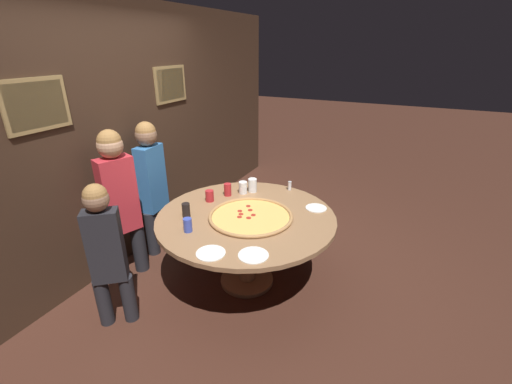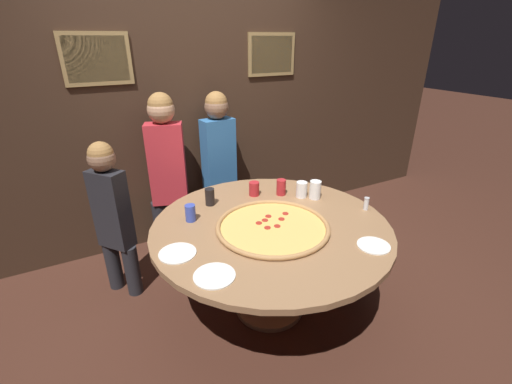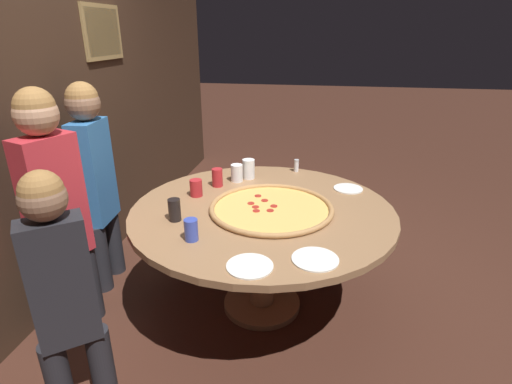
{
  "view_description": "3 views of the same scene",
  "coord_description": "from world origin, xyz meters",
  "px_view_note": "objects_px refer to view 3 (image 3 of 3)",
  "views": [
    {
      "loc": [
        -2.47,
        -1.29,
        2.18
      ],
      "look_at": [
        0.08,
        -0.06,
        0.95
      ],
      "focal_mm": 24.0,
      "sensor_mm": 36.0,
      "label": 1
    },
    {
      "loc": [
        -1.06,
        -1.75,
        1.91
      ],
      "look_at": [
        -0.08,
        0.07,
        0.97
      ],
      "focal_mm": 24.0,
      "sensor_mm": 36.0,
      "label": 2
    },
    {
      "loc": [
        -2.23,
        -0.35,
        1.76
      ],
      "look_at": [
        -0.07,
        0.03,
        0.87
      ],
      "focal_mm": 28.0,
      "sensor_mm": 36.0,
      "label": 3
    }
  ],
  "objects_px": {
    "white_plate_left_side": "(250,266)",
    "diner_far_left": "(55,204)",
    "diner_far_right": "(62,288)",
    "giant_pizza": "(271,208)",
    "white_plate_near_front": "(315,259)",
    "dining_table": "(262,226)",
    "condiment_shaker": "(296,165)",
    "white_plate_beside_cup": "(348,189)",
    "drink_cup_near_right": "(217,178)",
    "drink_cup_near_left": "(237,173)",
    "diner_centre_back": "(95,176)",
    "drink_cup_by_shaker": "(191,230)",
    "drink_cup_beside_pizza": "(249,169)",
    "drink_cup_far_left": "(175,210)",
    "drink_cup_front_edge": "(196,188)"
  },
  "relations": [
    {
      "from": "drink_cup_by_shaker",
      "to": "condiment_shaker",
      "type": "height_order",
      "value": "drink_cup_by_shaker"
    },
    {
      "from": "dining_table",
      "to": "diner_far_left",
      "type": "bearing_deg",
      "value": 109.66
    },
    {
      "from": "dining_table",
      "to": "condiment_shaker",
      "type": "relative_size",
      "value": 16.84
    },
    {
      "from": "drink_cup_near_right",
      "to": "white_plate_beside_cup",
      "type": "distance_m",
      "value": 0.92
    },
    {
      "from": "drink_cup_beside_pizza",
      "to": "diner_centre_back",
      "type": "xyz_separation_m",
      "value": [
        -0.4,
        1.0,
        0.02
      ]
    },
    {
      "from": "giant_pizza",
      "to": "white_plate_near_front",
      "type": "distance_m",
      "value": 0.61
    },
    {
      "from": "dining_table",
      "to": "diner_centre_back",
      "type": "distance_m",
      "value": 1.22
    },
    {
      "from": "dining_table",
      "to": "white_plate_left_side",
      "type": "distance_m",
      "value": 0.68
    },
    {
      "from": "giant_pizza",
      "to": "white_plate_left_side",
      "type": "height_order",
      "value": "giant_pizza"
    },
    {
      "from": "drink_cup_front_edge",
      "to": "drink_cup_beside_pizza",
      "type": "bearing_deg",
      "value": -34.88
    },
    {
      "from": "giant_pizza",
      "to": "drink_cup_front_edge",
      "type": "relative_size",
      "value": 6.78
    },
    {
      "from": "drink_cup_far_left",
      "to": "white_plate_beside_cup",
      "type": "height_order",
      "value": "drink_cup_far_left"
    },
    {
      "from": "drink_cup_by_shaker",
      "to": "white_plate_near_front",
      "type": "xyz_separation_m",
      "value": [
        -0.09,
        -0.65,
        -0.06
      ]
    },
    {
      "from": "condiment_shaker",
      "to": "white_plate_beside_cup",
      "type": "bearing_deg",
      "value": -128.98
    },
    {
      "from": "diner_centre_back",
      "to": "diner_far_right",
      "type": "bearing_deg",
      "value": 17.52
    },
    {
      "from": "white_plate_left_side",
      "to": "diner_far_right",
      "type": "distance_m",
      "value": 0.83
    },
    {
      "from": "drink_cup_front_edge",
      "to": "white_plate_beside_cup",
      "type": "height_order",
      "value": "drink_cup_front_edge"
    },
    {
      "from": "drink_cup_far_left",
      "to": "drink_cup_by_shaker",
      "type": "bearing_deg",
      "value": -140.97
    },
    {
      "from": "white_plate_near_front",
      "to": "white_plate_beside_cup",
      "type": "bearing_deg",
      "value": -11.16
    },
    {
      "from": "diner_centre_back",
      "to": "diner_far_right",
      "type": "height_order",
      "value": "diner_centre_back"
    },
    {
      "from": "drink_cup_near_left",
      "to": "white_plate_left_side",
      "type": "xyz_separation_m",
      "value": [
        -1.1,
        -0.31,
        -0.06
      ]
    },
    {
      "from": "white_plate_left_side",
      "to": "diner_far_left",
      "type": "bearing_deg",
      "value": 77.23
    },
    {
      "from": "dining_table",
      "to": "diner_far_left",
      "type": "xyz_separation_m",
      "value": [
        -0.4,
        1.13,
        0.24
      ]
    },
    {
      "from": "drink_cup_beside_pizza",
      "to": "diner_centre_back",
      "type": "distance_m",
      "value": 1.08
    },
    {
      "from": "drink_cup_beside_pizza",
      "to": "condiment_shaker",
      "type": "height_order",
      "value": "drink_cup_beside_pizza"
    },
    {
      "from": "white_plate_near_front",
      "to": "white_plate_left_side",
      "type": "xyz_separation_m",
      "value": [
        -0.11,
        0.3,
        0.0
      ]
    },
    {
      "from": "white_plate_beside_cup",
      "to": "diner_far_right",
      "type": "bearing_deg",
      "value": 136.57
    },
    {
      "from": "drink_cup_front_edge",
      "to": "white_plate_beside_cup",
      "type": "distance_m",
      "value": 1.05
    },
    {
      "from": "white_plate_near_front",
      "to": "drink_cup_near_left",
      "type": "bearing_deg",
      "value": 31.44
    },
    {
      "from": "giant_pizza",
      "to": "drink_cup_far_left",
      "type": "xyz_separation_m",
      "value": [
        -0.24,
        0.53,
        0.05
      ]
    },
    {
      "from": "drink_cup_near_left",
      "to": "diner_centre_back",
      "type": "height_order",
      "value": "diner_centre_back"
    },
    {
      "from": "drink_cup_front_edge",
      "to": "white_plate_near_front",
      "type": "bearing_deg",
      "value": -129.62
    },
    {
      "from": "drink_cup_by_shaker",
      "to": "white_plate_beside_cup",
      "type": "relative_size",
      "value": 0.59
    },
    {
      "from": "dining_table",
      "to": "giant_pizza",
      "type": "height_order",
      "value": "giant_pizza"
    },
    {
      "from": "white_plate_beside_cup",
      "to": "white_plate_left_side",
      "type": "height_order",
      "value": "same"
    },
    {
      "from": "drink_cup_by_shaker",
      "to": "white_plate_left_side",
      "type": "xyz_separation_m",
      "value": [
        -0.2,
        -0.35,
        -0.06
      ]
    },
    {
      "from": "drink_cup_far_left",
      "to": "diner_centre_back",
      "type": "xyz_separation_m",
      "value": [
        0.37,
        0.72,
        0.03
      ]
    },
    {
      "from": "giant_pizza",
      "to": "diner_far_left",
      "type": "xyz_separation_m",
      "value": [
        -0.38,
        1.18,
        0.1
      ]
    },
    {
      "from": "white_plate_beside_cup",
      "to": "white_plate_near_front",
      "type": "bearing_deg",
      "value": 168.84
    },
    {
      "from": "diner_centre_back",
      "to": "drink_cup_beside_pizza",
      "type": "bearing_deg",
      "value": 106.22
    },
    {
      "from": "giant_pizza",
      "to": "white_plate_near_front",
      "type": "height_order",
      "value": "giant_pizza"
    },
    {
      "from": "white_plate_left_side",
      "to": "diner_centre_back",
      "type": "height_order",
      "value": "diner_centre_back"
    },
    {
      "from": "giant_pizza",
      "to": "drink_cup_by_shaker",
      "type": "distance_m",
      "value": 0.58
    },
    {
      "from": "dining_table",
      "to": "condiment_shaker",
      "type": "bearing_deg",
      "value": -11.64
    },
    {
      "from": "white_plate_near_front",
      "to": "drink_cup_by_shaker",
      "type": "bearing_deg",
      "value": 82.45
    },
    {
      "from": "giant_pizza",
      "to": "white_plate_left_side",
      "type": "bearing_deg",
      "value": 179.03
    },
    {
      "from": "white_plate_left_side",
      "to": "condiment_shaker",
      "type": "height_order",
      "value": "condiment_shaker"
    },
    {
      "from": "drink_cup_far_left",
      "to": "white_plate_left_side",
      "type": "relative_size",
      "value": 0.59
    },
    {
      "from": "diner_far_left",
      "to": "drink_cup_front_edge",
      "type": "bearing_deg",
      "value": 147.82
    },
    {
      "from": "drink_cup_near_left",
      "to": "drink_cup_near_right",
      "type": "distance_m",
      "value": 0.17
    }
  ]
}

